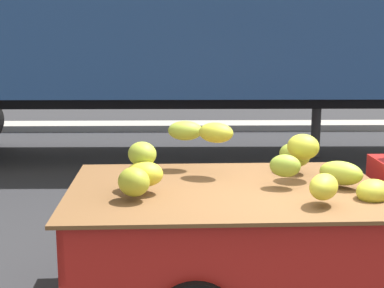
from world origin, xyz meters
name	(u,v)px	position (x,y,z in m)	size (l,w,h in m)	color
curb_strip	(227,126)	(0.00, 9.32, 0.08)	(80.00, 0.80, 0.16)	gray
semi_trailer	(138,22)	(-1.91, 6.27, 2.54)	(12.02, 2.71, 3.95)	navy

